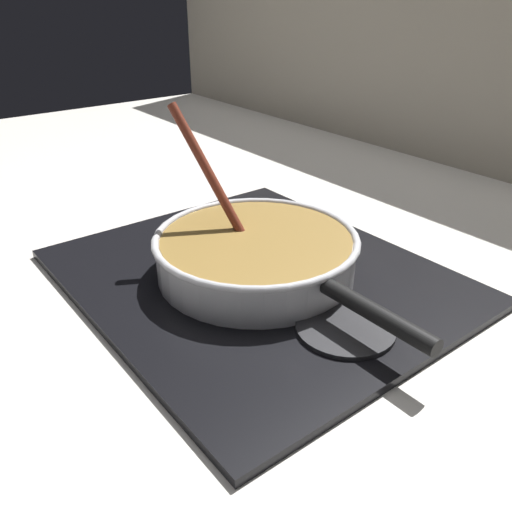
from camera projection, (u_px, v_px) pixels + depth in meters
The scene contains 6 objects.
ground at pixel (171, 273), 0.85m from camera, with size 2.40×1.60×0.04m, color beige.
backsplash_wall at pixel (481, 45), 1.15m from camera, with size 2.40×0.02×0.55m, color #B2A893.
hob_plate at pixel (256, 277), 0.79m from camera, with size 0.56×0.48×0.01m, color black.
burner_ring at pixel (256, 271), 0.79m from camera, with size 0.17×0.17×0.01m, color #592D0C.
spare_burner at pixel (345, 328), 0.66m from camera, with size 0.12×0.12×0.01m, color #262628.
cooking_pan at pixel (257, 253), 0.77m from camera, with size 0.46×0.30×0.23m.
Camera 1 is at (0.67, -0.35, 0.40)m, focal length 37.25 mm.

